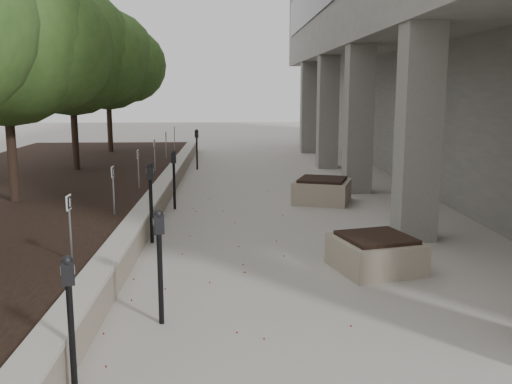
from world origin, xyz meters
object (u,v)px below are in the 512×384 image
object	(u,v)px
parking_meter_2	(160,268)
planter_back	(322,190)
parking_meter_3	(151,203)
parking_meter_1	(71,325)
crabapple_tree_5	(108,81)
parking_meter_5	(197,149)
planter_front	(376,253)
parking_meter_4	(174,180)
crabapple_tree_4	(72,79)
crabapple_tree_3	(6,74)

from	to	relation	value
parking_meter_2	planter_back	distance (m)	8.05
parking_meter_3	parking_meter_1	bearing A→B (deg)	-96.22
crabapple_tree_5	parking_meter_5	world-z (taller)	crabapple_tree_5
planter_front	planter_back	size ratio (longest dim) A/B	0.91
parking_meter_1	parking_meter_3	bearing A→B (deg)	73.76
parking_meter_3	parking_meter_4	distance (m)	3.00
parking_meter_1	parking_meter_2	size ratio (longest dim) A/B	0.95
crabapple_tree_4	planter_front	world-z (taller)	crabapple_tree_4
parking_meter_3	planter_back	world-z (taller)	parking_meter_3
planter_front	parking_meter_4	bearing A→B (deg)	127.15
crabapple_tree_4	planter_back	distance (m)	8.30
parking_meter_1	parking_meter_5	bearing A→B (deg)	72.77
crabapple_tree_4	parking_meter_2	xyz separation A→B (m)	(3.87, -10.83, -2.41)
crabapple_tree_4	parking_meter_2	bearing A→B (deg)	-70.33
crabapple_tree_4	parking_meter_3	distance (m)	8.16
parking_meter_5	parking_meter_1	bearing A→B (deg)	-77.71
parking_meter_3	parking_meter_5	distance (m)	9.78
parking_meter_1	parking_meter_4	world-z (taller)	parking_meter_4
planter_front	crabapple_tree_3	bearing A→B (deg)	150.97
parking_meter_5	planter_back	distance (m)	7.05
planter_front	planter_back	distance (m)	5.45
parking_meter_2	planter_front	size ratio (longest dim) A/B	1.18
parking_meter_2	parking_meter_4	size ratio (longest dim) A/B	1.02
parking_meter_1	planter_back	world-z (taller)	parking_meter_1
parking_meter_2	planter_back	size ratio (longest dim) A/B	1.07
crabapple_tree_4	parking_meter_5	xyz separation A→B (m)	(3.51, 2.67, -2.40)
parking_meter_3	parking_meter_4	xyz separation A→B (m)	(0.13, 3.00, -0.05)
parking_meter_2	parking_meter_5	size ratio (longest dim) A/B	0.99
crabapple_tree_3	planter_back	distance (m)	7.72
parking_meter_5	crabapple_tree_4	bearing A→B (deg)	-129.48
crabapple_tree_3	crabapple_tree_5	world-z (taller)	same
parking_meter_3	planter_back	size ratio (longest dim) A/B	1.14
planter_back	crabapple_tree_4	bearing A→B (deg)	153.91
parking_meter_3	planter_back	distance (m)	5.28
crabapple_tree_5	planter_front	bearing A→B (deg)	-63.26
parking_meter_3	parking_meter_5	size ratio (longest dim) A/B	1.05
parking_meter_2	parking_meter_5	bearing A→B (deg)	73.18
parking_meter_2	crabapple_tree_4	bearing A→B (deg)	91.32
parking_meter_1	parking_meter_2	distance (m)	1.70
crabapple_tree_3	parking_meter_2	world-z (taller)	crabapple_tree_3
parking_meter_4	parking_meter_2	bearing A→B (deg)	-84.89
crabapple_tree_5	parking_meter_1	size ratio (longest dim) A/B	4.05
crabapple_tree_4	parking_meter_5	bearing A→B (deg)	37.23
planter_front	parking_meter_2	bearing A→B (deg)	-148.04
crabapple_tree_5	planter_back	xyz separation A→B (m)	(7.01, -8.43, -2.81)
crabapple_tree_4	crabapple_tree_5	bearing A→B (deg)	90.00
crabapple_tree_5	parking_meter_1	bearing A→B (deg)	-79.43
parking_meter_5	planter_back	xyz separation A→B (m)	(3.50, -6.10, -0.41)
parking_meter_3	crabapple_tree_4	bearing A→B (deg)	108.35
crabapple_tree_5	parking_meter_1	world-z (taller)	crabapple_tree_5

